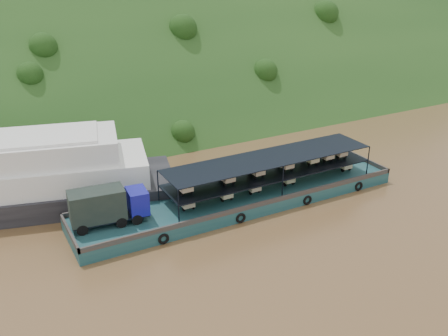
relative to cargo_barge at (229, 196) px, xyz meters
name	(u,v)px	position (x,y,z in m)	size (l,w,h in m)	color
ground	(254,202)	(2.87, -0.43, -1.19)	(160.00, 160.00, 0.00)	brown
hillside	(138,114)	(2.87, 35.57, -1.19)	(140.00, 28.00, 28.00)	#193C16
cargo_barge	(229,196)	(0.00, 0.00, 0.00)	(35.00, 7.18, 4.75)	#143F47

